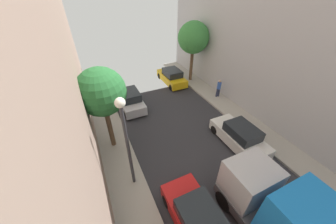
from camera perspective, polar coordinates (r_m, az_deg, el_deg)
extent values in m
cube|color=red|center=(9.36, 9.39, -31.09)|extent=(1.76, 4.20, 0.76)
cube|color=#1E2328|center=(8.68, 10.51, -30.01)|extent=(1.56, 2.10, 0.64)
cylinder|color=black|center=(9.94, -0.36, -26.24)|extent=(0.22, 0.64, 0.64)
cylinder|color=black|center=(10.36, 8.17, -22.78)|extent=(0.22, 0.64, 0.64)
cube|color=silver|center=(16.40, -11.84, 3.38)|extent=(1.76, 4.20, 0.76)
cube|color=#1E2328|center=(15.92, -12.00, 5.26)|extent=(1.56, 2.10, 0.64)
cylinder|color=black|center=(17.73, -15.50, 4.55)|extent=(0.22, 0.64, 0.64)
cylinder|color=black|center=(17.96, -10.67, 5.72)|extent=(0.22, 0.64, 0.64)
cylinder|color=black|center=(15.13, -13.02, -0.86)|extent=(0.22, 0.64, 0.64)
cylinder|color=black|center=(15.41, -7.44, 0.59)|extent=(0.22, 0.64, 0.64)
cube|color=white|center=(13.25, 21.33, -7.53)|extent=(1.76, 4.20, 0.76)
cube|color=#1E2328|center=(12.74, 22.45, -5.62)|extent=(1.56, 2.10, 0.64)
cylinder|color=black|center=(13.74, 14.46, -5.42)|extent=(0.22, 0.64, 0.64)
cylinder|color=black|center=(14.63, 19.31, -3.58)|extent=(0.22, 0.64, 0.64)
cylinder|color=black|center=(12.29, 23.34, -13.80)|extent=(0.22, 0.64, 0.64)
cylinder|color=black|center=(13.28, 28.11, -11.06)|extent=(0.22, 0.64, 0.64)
cube|color=gold|center=(20.20, 1.14, 10.58)|extent=(1.76, 4.20, 0.76)
cube|color=#1E2328|center=(19.80, 1.36, 12.25)|extent=(1.56, 2.10, 0.64)
cylinder|color=black|center=(21.29, -2.66, 11.24)|extent=(0.22, 0.64, 0.64)
cylinder|color=black|center=(21.88, 1.19, 11.96)|extent=(0.22, 0.64, 0.64)
cylinder|color=black|center=(18.75, 1.07, 7.71)|extent=(0.22, 0.64, 0.64)
cylinder|color=black|center=(19.42, 5.26, 8.59)|extent=(0.22, 0.64, 0.64)
cube|color=#B7B7BC|center=(9.49, 24.31, -18.79)|extent=(2.10, 1.80, 1.70)
cylinder|color=black|center=(10.15, 17.24, -25.01)|extent=(0.30, 0.96, 0.96)
cylinder|color=black|center=(11.15, 25.45, -19.97)|extent=(0.30, 0.96, 0.96)
cylinder|color=#2D334C|center=(17.92, 15.13, 5.87)|extent=(0.18, 0.18, 0.82)
cylinder|color=#2D334C|center=(18.05, 15.68, 6.00)|extent=(0.18, 0.18, 0.82)
cylinder|color=#3359B2|center=(17.65, 15.78, 7.99)|extent=(0.36, 0.36, 0.64)
sphere|color=tan|center=(17.46, 16.02, 9.32)|extent=(0.24, 0.24, 0.24)
cylinder|color=brown|center=(20.35, 7.33, 14.39)|extent=(0.33, 0.33, 3.34)
sphere|color=#38843D|center=(19.52, 7.99, 22.16)|extent=(3.10, 3.10, 3.10)
cylinder|color=brown|center=(12.06, -17.83, -4.56)|extent=(0.30, 0.30, 2.99)
sphere|color=#23602D|center=(10.68, -20.27, 5.94)|extent=(2.78, 2.78, 2.78)
cylinder|color=#333338|center=(8.97, -12.27, -11.69)|extent=(0.16, 0.16, 4.91)
sphere|color=white|center=(7.28, -14.88, 2.81)|extent=(0.44, 0.44, 0.44)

